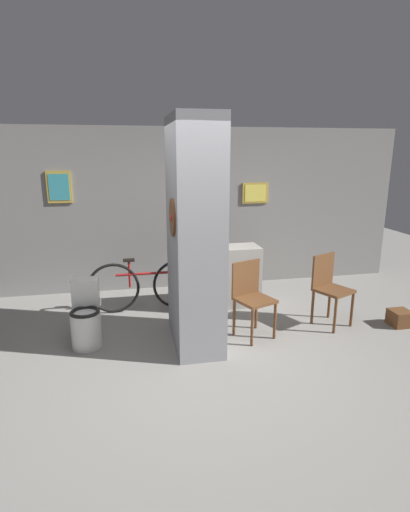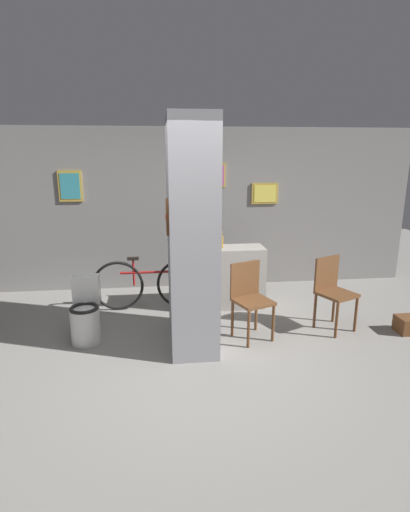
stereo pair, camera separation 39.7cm
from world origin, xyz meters
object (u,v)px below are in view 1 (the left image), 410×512
at_px(chair_near_pillar, 251,295).
at_px(bicycle, 146,285).
at_px(toilet, 86,318).
at_px(chair_by_doorway, 329,286).
at_px(bottle_tall, 208,238).

xyz_separation_m(chair_near_pillar, bicycle, (-1.22, 1.05, -0.15)).
relative_size(toilet, chair_near_pillar, 0.82).
distance_m(toilet, chair_near_pillar, 1.99).
bearing_deg(chair_by_doorway, toilet, 155.23).
height_order(toilet, bottle_tall, bottle_tall).
xyz_separation_m(toilet, bottle_tall, (1.66, 0.95, 0.68)).
xyz_separation_m(bicycle, bottle_tall, (0.91, 0.03, 0.64)).
bearing_deg(chair_by_doorway, bottle_tall, 121.32).
xyz_separation_m(toilet, chair_near_pillar, (1.97, -0.13, 0.20)).
bearing_deg(toilet, chair_by_doorway, -0.04).
height_order(chair_by_doorway, bicycle, chair_by_doorway).
bearing_deg(chair_near_pillar, bicycle, 118.00).
distance_m(chair_by_doorway, bottle_tall, 1.77).
distance_m(toilet, bottle_tall, 2.03).
relative_size(chair_by_doorway, bottle_tall, 2.73).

